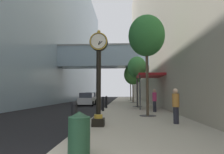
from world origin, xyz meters
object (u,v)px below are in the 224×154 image
at_px(bollard_third, 98,106).
at_px(street_tree_mid_near, 137,68).
at_px(street_tree_mid_far, 133,75).
at_px(pedestrian_by_clock, 155,100).
at_px(street_tree_far, 131,74).
at_px(street_tree_near, 146,36).
at_px(pedestrian_walking, 176,105).
at_px(street_clock, 99,72).
at_px(trash_bin, 79,133).
at_px(car_white_near, 92,98).
at_px(car_silver_mid, 87,99).
at_px(bollard_fifth, 106,102).
at_px(bollard_nearest, 74,119).
at_px(bollard_fourth, 103,103).

distance_m(bollard_third, street_tree_mid_near, 10.08).
bearing_deg(street_tree_mid_far, pedestrian_by_clock, -86.53).
bearing_deg(street_tree_far, street_tree_mid_far, -90.00).
distance_m(bollard_third, street_tree_mid_far, 18.21).
relative_size(street_tree_near, pedestrian_walking, 3.95).
distance_m(street_clock, trash_bin, 4.47).
bearing_deg(car_white_near, car_silver_mid, -85.02).
height_order(street_tree_mid_far, pedestrian_walking, street_tree_mid_far).
bearing_deg(bollard_fifth, bollard_nearest, -90.00).
bearing_deg(bollard_third, pedestrian_by_clock, 32.49).
bearing_deg(street_tree_mid_near, street_tree_mid_far, 90.00).
height_order(street_clock, bollard_fifth, street_clock).
bearing_deg(street_tree_far, pedestrian_by_clock, -87.81).
xyz_separation_m(bollard_third, street_tree_near, (3.27, 0.02, 4.71)).
distance_m(street_tree_mid_near, car_white_near, 13.71).
distance_m(bollard_third, bollard_fifth, 6.19).
height_order(pedestrian_by_clock, car_silver_mid, pedestrian_by_clock).
bearing_deg(street_tree_mid_far, bollard_fourth, -102.78).
xyz_separation_m(pedestrian_walking, car_silver_mid, (-7.31, 15.14, -0.23)).
relative_size(street_tree_mid_far, car_white_near, 1.39).
height_order(bollard_third, car_silver_mid, car_silver_mid).
bearing_deg(trash_bin, street_tree_mid_far, 84.04).
distance_m(street_clock, car_white_near, 24.36).
height_order(street_clock, car_silver_mid, street_clock).
height_order(bollard_third, bollard_fourth, same).
relative_size(street_tree_mid_near, pedestrian_walking, 3.30).
bearing_deg(trash_bin, bollard_third, 94.31).
xyz_separation_m(street_tree_near, trash_bin, (-2.66, -8.04, -4.80)).
relative_size(street_clock, street_tree_near, 0.66).
distance_m(street_tree_mid_near, car_silver_mid, 8.06).
distance_m(street_tree_mid_near, pedestrian_walking, 12.39).
relative_size(street_tree_mid_far, trash_bin, 5.83).
bearing_deg(street_clock, trash_bin, -88.96).
xyz_separation_m(street_tree_near, street_tree_mid_near, (0.00, 8.74, -0.94)).
bearing_deg(street_tree_near, car_silver_mid, 117.80).
height_order(street_tree_mid_near, pedestrian_by_clock, street_tree_mid_near).
relative_size(street_tree_near, car_white_near, 1.54).
bearing_deg(street_tree_near, street_tree_mid_far, 90.00).
xyz_separation_m(street_clock, street_tree_mid_near, (2.74, 12.73, 1.96)).
bearing_deg(street_tree_mid_far, street_clock, -97.26).
relative_size(bollard_nearest, street_tree_mid_near, 0.21).
bearing_deg(car_white_near, street_tree_mid_near, -57.82).
distance_m(bollard_fifth, pedestrian_by_clock, 5.47).
relative_size(street_tree_mid_near, car_silver_mid, 1.38).
bearing_deg(pedestrian_by_clock, street_tree_mid_near, 98.39).
distance_m(bollard_third, pedestrian_by_clock, 4.95).
height_order(bollard_fifth, car_silver_mid, car_silver_mid).
bearing_deg(street_tree_mid_near, street_clock, -102.13).
bearing_deg(street_tree_mid_near, bollard_nearest, -102.34).
bearing_deg(street_tree_near, bollard_nearest, -117.79).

